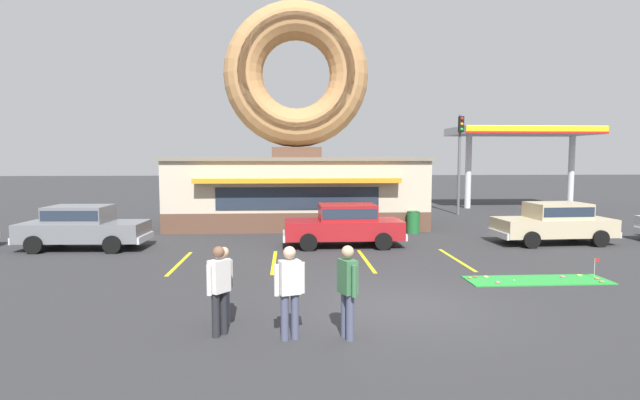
{
  "coord_description": "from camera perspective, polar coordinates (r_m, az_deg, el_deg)",
  "views": [
    {
      "loc": [
        -2.57,
        -10.94,
        3.39
      ],
      "look_at": [
        -1.6,
        5.0,
        2.0
      ],
      "focal_mm": 28.0,
      "sensor_mm": 36.0,
      "label": 1
    }
  ],
  "objects": [
    {
      "name": "donut_shop_building",
      "position": [
        24.88,
        -2.69,
        5.77
      ],
      "size": [
        12.3,
        6.75,
        10.96
      ],
      "color": "brown",
      "rests_on": "ground"
    },
    {
      "name": "pedestrian_leather_jacket_man",
      "position": [
        9.72,
        -11.44,
        -9.62
      ],
      "size": [
        0.42,
        0.49,
        1.72
      ],
      "color": "#232328",
      "rests_on": "ground"
    },
    {
      "name": "mini_donut_mid_centre",
      "position": [
        14.3,
        19.66,
        -8.83
      ],
      "size": [
        0.13,
        0.13,
        0.04
      ],
      "primitive_type": "torus",
      "color": "#D8667F",
      "rests_on": "putting_mat"
    },
    {
      "name": "parking_stripe_centre",
      "position": [
        17.19,
        15.28,
        -6.57
      ],
      "size": [
        0.12,
        3.6,
        0.01
      ],
      "primitive_type": "cube",
      "color": "yellow",
      "rests_on": "ground"
    },
    {
      "name": "parking_stripe_left",
      "position": [
        16.3,
        -5.28,
        -7.04
      ],
      "size": [
        0.12,
        3.6,
        0.01
      ],
      "primitive_type": "cube",
      "color": "yellow",
      "rests_on": "ground"
    },
    {
      "name": "pedestrian_blue_sweater_man",
      "position": [
        9.38,
        3.17,
        -9.89
      ],
      "size": [
        0.37,
        0.56,
        1.76
      ],
      "color": "#474C66",
      "rests_on": "ground"
    },
    {
      "name": "gas_station_canopy",
      "position": [
        35.57,
        22.03,
        6.98
      ],
      "size": [
        9.0,
        4.46,
        5.3
      ],
      "color": "silver",
      "rests_on": "ground"
    },
    {
      "name": "car_red",
      "position": [
        18.9,
        2.83,
        -2.69
      ],
      "size": [
        4.58,
        2.03,
        1.6
      ],
      "color": "maroon",
      "rests_on": "ground"
    },
    {
      "name": "mini_donut_far_centre",
      "position": [
        15.52,
        29.52,
        -8.11
      ],
      "size": [
        0.13,
        0.13,
        0.04
      ],
      "primitive_type": "torus",
      "color": "#A5724C",
      "rests_on": "putting_mat"
    },
    {
      "name": "pedestrian_hooded_kid",
      "position": [
        10.43,
        -10.88,
        -9.12
      ],
      "size": [
        0.37,
        0.55,
        1.57
      ],
      "color": "#474C66",
      "rests_on": "ground"
    },
    {
      "name": "car_grey",
      "position": [
        20.27,
        -25.51,
        -2.65
      ],
      "size": [
        4.63,
        2.12,
        1.6
      ],
      "color": "slate",
      "rests_on": "ground"
    },
    {
      "name": "parking_stripe_far_left",
      "position": [
        16.67,
        -15.72,
        -6.94
      ],
      "size": [
        0.12,
        3.6,
        0.01
      ],
      "primitive_type": "cube",
      "color": "yellow",
      "rests_on": "ground"
    },
    {
      "name": "mini_donut_near_right",
      "position": [
        14.82,
        18.44,
        -8.31
      ],
      "size": [
        0.13,
        0.13,
        0.04
      ],
      "primitive_type": "torus",
      "color": "#E5C666",
      "rests_on": "putting_mat"
    },
    {
      "name": "parking_stripe_mid_left",
      "position": [
        16.48,
        5.29,
        -6.91
      ],
      "size": [
        0.12,
        3.6,
        0.01
      ],
      "primitive_type": "cube",
      "color": "yellow",
      "rests_on": "ground"
    },
    {
      "name": "mini_donut_mid_right",
      "position": [
        14.56,
        16.77,
        -8.5
      ],
      "size": [
        0.13,
        0.13,
        0.04
      ],
      "primitive_type": "torus",
      "color": "#A5724C",
      "rests_on": "putting_mat"
    },
    {
      "name": "ground_plane",
      "position": [
        11.73,
        9.52,
        -11.88
      ],
      "size": [
        160.0,
        160.0,
        0.0
      ],
      "primitive_type": "plane",
      "color": "#2D2D30"
    },
    {
      "name": "mini_donut_far_left",
      "position": [
        14.74,
        17.29,
        -8.36
      ],
      "size": [
        0.13,
        0.13,
        0.04
      ],
      "primitive_type": "torus",
      "color": "brown",
      "rests_on": "putting_mat"
    },
    {
      "name": "trash_bin",
      "position": [
        22.52,
        10.6,
        -2.49
      ],
      "size": [
        0.57,
        0.57,
        0.97
      ],
      "color": "#1E662D",
      "rests_on": "ground"
    },
    {
      "name": "putting_flag_pin",
      "position": [
        15.91,
        29.01,
        -6.35
      ],
      "size": [
        0.13,
        0.01,
        0.55
      ],
      "color": "silver",
      "rests_on": "putting_mat"
    },
    {
      "name": "mini_donut_near_left",
      "position": [
        16.01,
        27.52,
        -7.65
      ],
      "size": [
        0.13,
        0.13,
        0.04
      ],
      "primitive_type": "torus",
      "color": "#E5C666",
      "rests_on": "putting_mat"
    },
    {
      "name": "putting_mat",
      "position": [
        15.05,
        23.58,
        -8.4
      ],
      "size": [
        3.87,
        1.12,
        0.03
      ],
      "primitive_type": "cube",
      "color": "green",
      "rests_on": "ground"
    },
    {
      "name": "traffic_light_pole",
      "position": [
        30.16,
        15.69,
        5.4
      ],
      "size": [
        0.28,
        0.47,
        5.8
      ],
      "color": "#595B60",
      "rests_on": "ground"
    },
    {
      "name": "mini_donut_mid_left",
      "position": [
        15.85,
        29.09,
        -7.84
      ],
      "size": [
        0.13,
        0.13,
        0.04
      ],
      "primitive_type": "torus",
      "color": "#A5724C",
      "rests_on": "putting_mat"
    },
    {
      "name": "golf_ball",
      "position": [
        14.65,
        21.29,
        -8.54
      ],
      "size": [
        0.04,
        0.04,
        0.04
      ],
      "primitive_type": "sphere",
      "color": "white",
      "rests_on": "putting_mat"
    },
    {
      "name": "mini_donut_far_right",
      "position": [
        15.62,
        25.98,
        -7.89
      ],
      "size": [
        0.13,
        0.13,
        0.04
      ],
      "primitive_type": "torus",
      "color": "#D8667F",
      "rests_on": "putting_mat"
    },
    {
      "name": "car_champagne",
      "position": [
        21.49,
        25.22,
        -2.23
      ],
      "size": [
        4.63,
        2.13,
        1.6
      ],
      "color": "#BCAD89",
      "rests_on": "ground"
    },
    {
      "name": "pedestrian_clipboard_woman",
      "position": [
        9.34,
        -3.49,
        -9.98
      ],
      "size": [
        0.57,
        0.35,
        1.75
      ],
      "color": "#474C66",
      "rests_on": "ground"
    }
  ]
}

